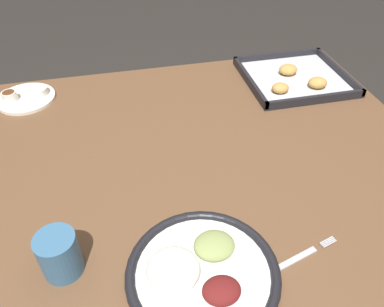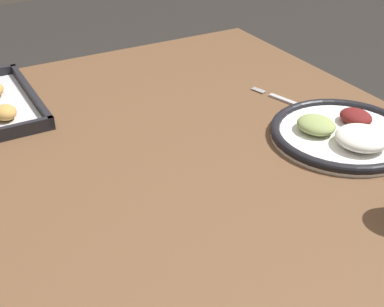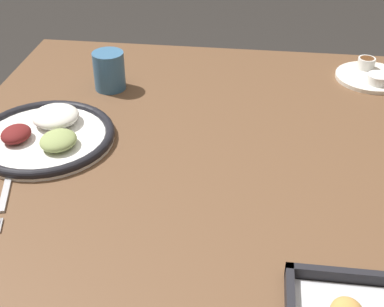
# 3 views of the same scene
# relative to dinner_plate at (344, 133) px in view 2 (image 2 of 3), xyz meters

# --- Properties ---
(dining_table) EXTENTS (1.22, 1.03, 0.74)m
(dining_table) POSITION_rel_dinner_plate_xyz_m (0.08, 0.31, -0.11)
(dining_table) COLOR brown
(dining_table) RESTS_ON ground_plane
(dinner_plate) EXTENTS (0.29, 0.29, 0.05)m
(dinner_plate) POSITION_rel_dinner_plate_xyz_m (0.00, 0.00, 0.00)
(dinner_plate) COLOR white
(dinner_plate) RESTS_ON dining_table
(fork) EXTENTS (0.20, 0.07, 0.00)m
(fork) POSITION_rel_dinner_plate_xyz_m (0.18, -0.01, -0.01)
(fork) COLOR #B2B2B7
(fork) RESTS_ON dining_table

